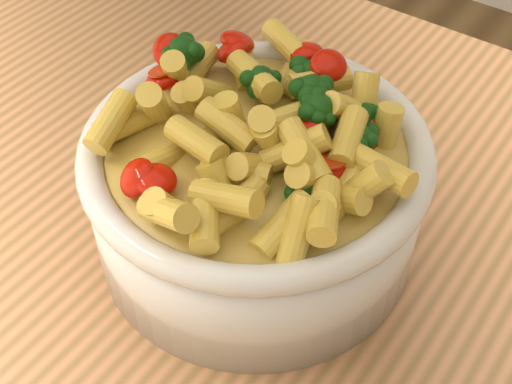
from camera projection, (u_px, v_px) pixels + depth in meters
The scene contains 3 objects.
table at pixel (118, 339), 0.56m from camera, with size 1.20×0.80×0.90m.
serving_bowl at pixel (256, 191), 0.47m from camera, with size 0.22×0.22×0.10m.
pasta_salad at pixel (256, 122), 0.42m from camera, with size 0.17×0.17×0.04m.
Camera 1 is at (0.27, -0.19, 1.28)m, focal length 50.00 mm.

